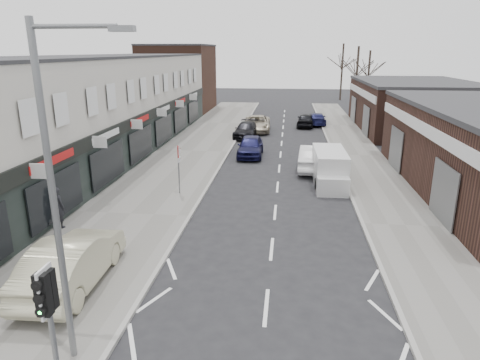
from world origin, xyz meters
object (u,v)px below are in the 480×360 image
(parked_car_left_b, at_px, (246,130))
(parked_car_right_a, at_px, (314,158))
(parked_car_left_c, at_px, (257,124))
(street_lamp, at_px, (59,185))
(warning_sign, at_px, (179,155))
(parked_car_left_a, at_px, (250,146))
(pedestrian, at_px, (58,207))
(parked_car_right_c, at_px, (317,119))
(sedan_on_pavement, at_px, (72,261))
(parked_car_right_b, at_px, (306,120))
(traffic_light, at_px, (47,303))
(white_van, at_px, (330,168))

(parked_car_left_b, bearing_deg, parked_car_right_a, -58.82)
(parked_car_left_c, bearing_deg, street_lamp, -95.72)
(warning_sign, height_order, parked_car_left_a, warning_sign)
(pedestrian, xyz_separation_m, parked_car_right_c, (12.66, 28.94, -0.41))
(pedestrian, xyz_separation_m, parked_car_left_c, (6.72, 24.52, -0.29))
(sedan_on_pavement, xyz_separation_m, parked_car_left_a, (4.10, 18.81, -0.20))
(parked_car_right_b, bearing_deg, pedestrian, 71.77)
(parked_car_right_c, bearing_deg, parked_car_left_c, 36.44)
(parked_car_right_b, xyz_separation_m, parked_car_right_c, (1.21, 1.32, -0.08))
(warning_sign, distance_m, parked_car_left_c, 19.63)
(parked_car_left_b, bearing_deg, traffic_light, -88.66)
(warning_sign, xyz_separation_m, white_van, (8.13, 3.07, -1.29))
(traffic_light, relative_size, pedestrian, 1.70)
(traffic_light, relative_size, sedan_on_pavement, 0.61)
(white_van, xyz_separation_m, parked_car_left_c, (-5.44, 16.32, -0.17))
(street_lamp, distance_m, warning_sign, 13.04)
(warning_sign, height_order, white_van, warning_sign)
(parked_car_left_b, xyz_separation_m, parked_car_right_a, (5.42, -10.35, 0.15))
(parked_car_right_a, bearing_deg, street_lamp, 75.00)
(parked_car_right_c, bearing_deg, street_lamp, 77.51)
(warning_sign, height_order, sedan_on_pavement, warning_sign)
(parked_car_left_a, xyz_separation_m, parked_car_right_a, (4.40, -3.27, 0.07))
(parked_car_right_c, bearing_deg, parked_car_right_b, 47.30)
(street_lamp, distance_m, parked_car_right_b, 36.14)
(parked_car_right_b, bearing_deg, warning_sign, 76.05)
(warning_sign, bearing_deg, parked_car_left_c, 82.13)
(warning_sign, height_order, parked_car_right_b, warning_sign)
(parked_car_right_c, bearing_deg, sedan_on_pavement, 73.52)
(parked_car_left_a, xyz_separation_m, parked_car_left_c, (-0.28, 10.15, -0.01))
(traffic_light, distance_m, parked_car_right_b, 37.13)
(sedan_on_pavement, distance_m, pedestrian, 5.30)
(street_lamp, xyz_separation_m, parked_car_right_c, (7.99, 36.60, -3.99))
(traffic_light, bearing_deg, parked_car_right_c, 78.26)
(parked_car_left_c, bearing_deg, pedestrian, -107.41)
(sedan_on_pavement, relative_size, parked_car_left_b, 1.10)
(pedestrian, bearing_deg, white_van, -127.49)
(street_lamp, xyz_separation_m, warning_sign, (-0.63, 12.80, -2.42))
(parked_car_left_b, bearing_deg, parked_car_left_a, -78.27)
(parked_car_left_c, xyz_separation_m, parked_car_right_a, (4.68, -13.42, 0.08))
(parked_car_left_c, bearing_deg, traffic_light, -95.37)
(parked_car_left_b, height_order, parked_car_right_a, parked_car_right_a)
(traffic_light, distance_m, white_van, 18.67)
(traffic_light, xyz_separation_m, parked_car_left_a, (2.20, 23.25, -1.66))
(parked_car_left_c, relative_size, parked_car_right_b, 1.29)
(white_van, distance_m, pedestrian, 14.68)
(warning_sign, bearing_deg, sedan_on_pavement, -96.78)
(parked_car_right_b, bearing_deg, sedan_on_pavement, 79.36)
(pedestrian, xyz_separation_m, parked_car_left_a, (7.00, 14.37, -0.28))
(pedestrian, relative_size, parked_car_right_a, 0.37)
(pedestrian, bearing_deg, parked_car_left_b, -87.07)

